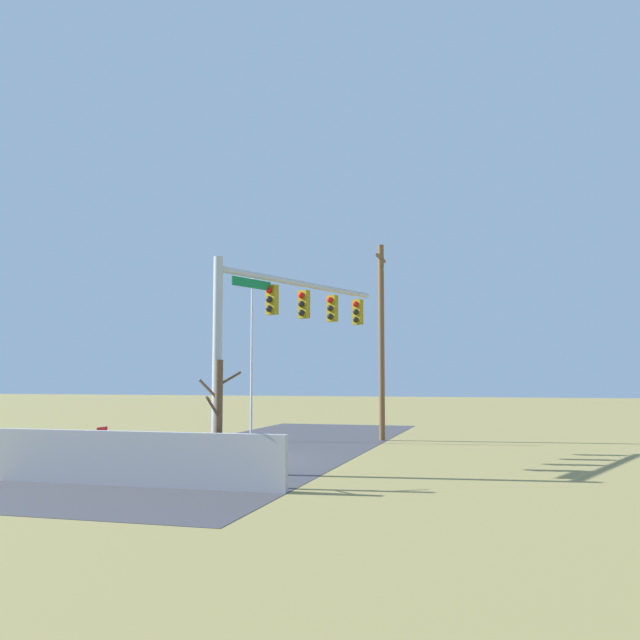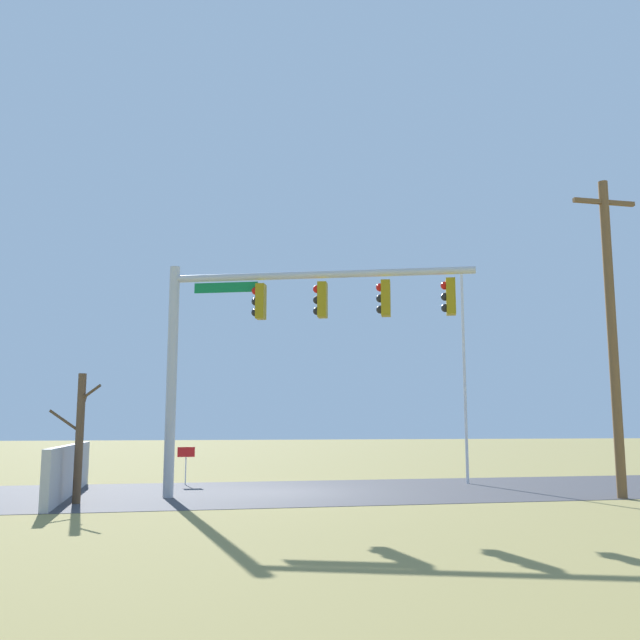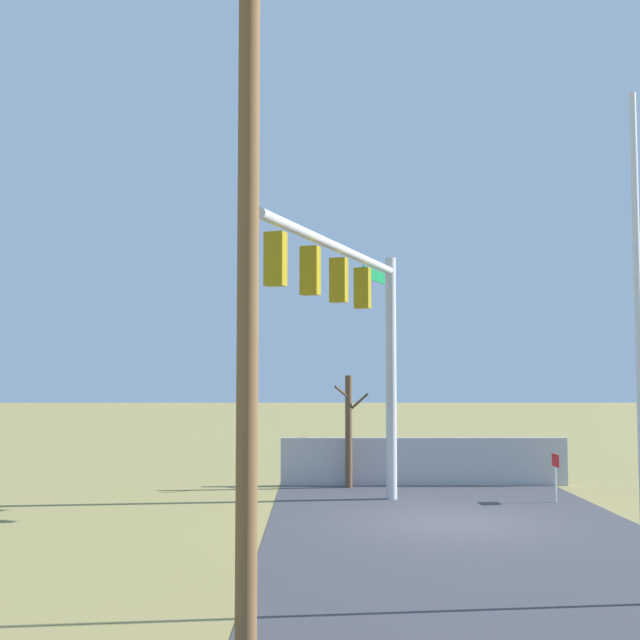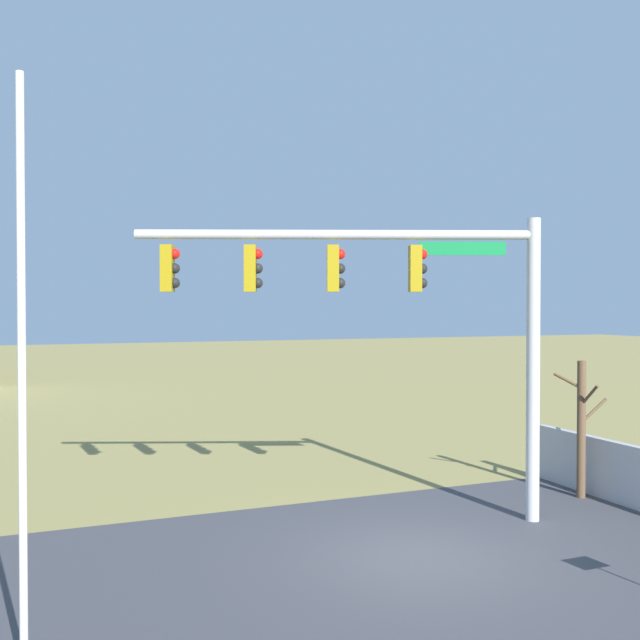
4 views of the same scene
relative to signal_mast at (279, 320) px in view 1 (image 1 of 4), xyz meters
name	(u,v)px [view 1 (image 1 of 4)]	position (x,y,z in m)	size (l,w,h in m)	color
ground_plane	(229,460)	(-0.67, -1.98, -4.64)	(160.00, 160.00, 0.00)	olive
road_surface	(268,448)	(-4.67, -1.98, -4.64)	(28.00, 8.00, 0.01)	#3D3D42
sidewalk_corner	(201,479)	(3.64, -1.00, -4.64)	(6.00, 6.00, 0.01)	#B7B5AD
retaining_fence	(130,459)	(5.32, -2.20, -3.95)	(0.20, 8.39, 1.39)	#A8A8AD
signal_mast	(279,320)	(0.00, 0.00, 0.00)	(7.88, 3.16, 6.31)	#B2B5BA
flagpole	(252,357)	(-7.14, -3.65, -0.98)	(0.10, 0.10, 7.33)	silver
utility_pole	(381,338)	(-9.10, 1.78, -0.11)	(1.90, 0.26, 8.74)	brown
bare_tree	(218,420)	(4.86, 0.02, -2.97)	(1.27, 1.02, 3.21)	brown
open_sign	(102,437)	(2.07, -5.11, -3.74)	(0.56, 0.04, 1.22)	silver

